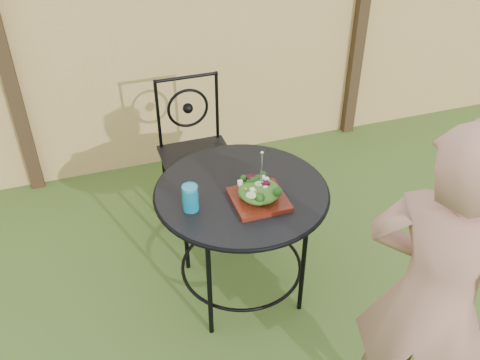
{
  "coord_description": "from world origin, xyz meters",
  "views": [
    {
      "loc": [
        -0.9,
        -1.44,
        2.38
      ],
      "look_at": [
        -0.17,
        0.73,
        0.75
      ],
      "focal_mm": 40.0,
      "sensor_mm": 36.0,
      "label": 1
    }
  ],
  "objects_px": {
    "patio_chair": "(195,148)",
    "salad_plate": "(259,199)",
    "patio_table": "(242,210)",
    "diner": "(432,303)"
  },
  "relations": [
    {
      "from": "salad_plate",
      "to": "diner",
      "type": "bearing_deg",
      "value": -67.52
    },
    {
      "from": "patio_chair",
      "to": "salad_plate",
      "type": "height_order",
      "value": "patio_chair"
    },
    {
      "from": "diner",
      "to": "salad_plate",
      "type": "bearing_deg",
      "value": -15.0
    },
    {
      "from": "patio_table",
      "to": "patio_chair",
      "type": "distance_m",
      "value": 0.82
    },
    {
      "from": "patio_table",
      "to": "patio_chair",
      "type": "relative_size",
      "value": 0.97
    },
    {
      "from": "patio_chair",
      "to": "patio_table",
      "type": "bearing_deg",
      "value": -86.85
    },
    {
      "from": "patio_chair",
      "to": "salad_plate",
      "type": "distance_m",
      "value": 0.97
    },
    {
      "from": "patio_table",
      "to": "diner",
      "type": "distance_m",
      "value": 1.13
    },
    {
      "from": "diner",
      "to": "patio_chair",
      "type": "bearing_deg",
      "value": -23.15
    },
    {
      "from": "diner",
      "to": "patio_table",
      "type": "bearing_deg",
      "value": -14.95
    }
  ]
}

